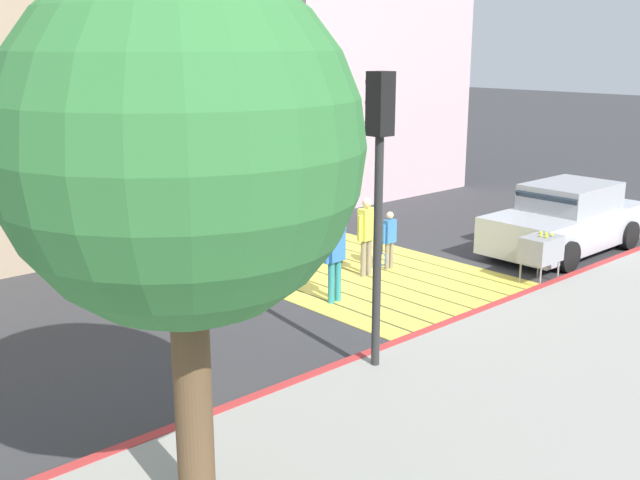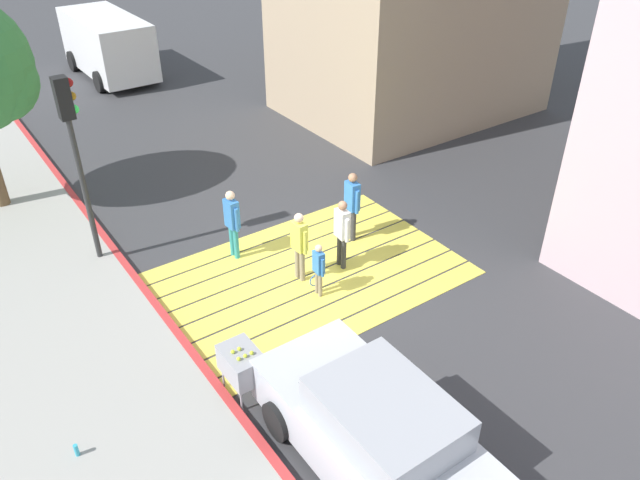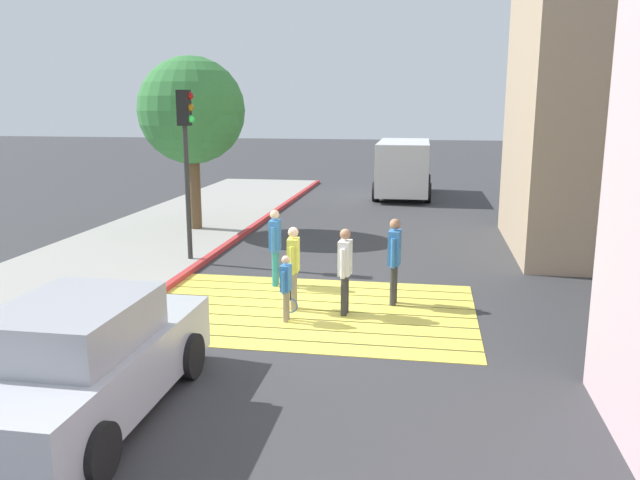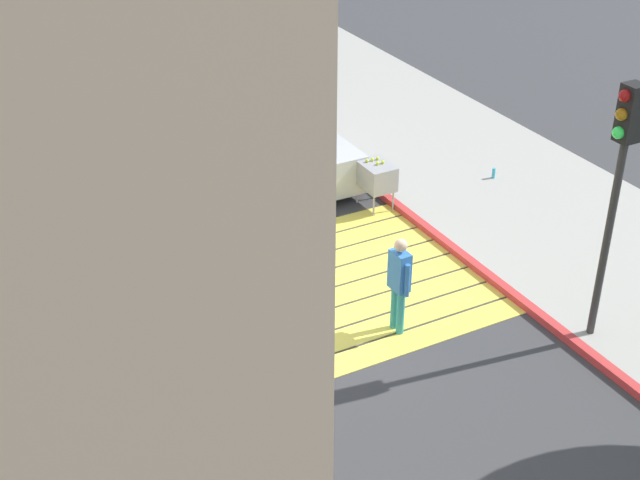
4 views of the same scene
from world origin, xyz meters
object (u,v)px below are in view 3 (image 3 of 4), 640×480
(pedestrian_adult_lead, at_px, (293,262))
(pedestrian_child_with_racket, at_px, (286,285))
(van_down_street, at_px, (403,167))
(pedestrian_teen_behind, at_px, (345,265))
(pedestrian_adult_trailing, at_px, (394,255))
(traffic_light_corner, at_px, (186,141))
(car_parked_near_curb, at_px, (83,362))
(pedestrian_adult_side, at_px, (275,242))
(street_tree, at_px, (194,113))
(tennis_ball_cart, at_px, (111,303))

(pedestrian_adult_lead, height_order, pedestrian_child_with_racket, pedestrian_adult_lead)
(van_down_street, bearing_deg, pedestrian_teen_behind, -91.53)
(pedestrian_adult_lead, height_order, pedestrian_adult_trailing, pedestrian_adult_trailing)
(traffic_light_corner, bearing_deg, car_parked_near_curb, -78.66)
(traffic_light_corner, height_order, pedestrian_teen_behind, traffic_light_corner)
(pedestrian_adult_side, bearing_deg, van_down_street, 81.35)
(van_down_street, height_order, pedestrian_child_with_racket, van_down_street)
(van_down_street, height_order, street_tree, street_tree)
(tennis_ball_cart, xyz_separation_m, pedestrian_adult_trailing, (4.51, 2.87, 0.31))
(car_parked_near_curb, xyz_separation_m, street_tree, (-2.76, 11.64, 2.90))
(pedestrian_teen_behind, bearing_deg, pedestrian_adult_lead, 172.17)
(pedestrian_adult_side, bearing_deg, pedestrian_child_with_racket, -71.67)
(pedestrian_adult_trailing, relative_size, pedestrian_adult_side, 1.03)
(van_down_street, bearing_deg, pedestrian_child_with_racket, -94.93)
(traffic_light_corner, bearing_deg, pedestrian_teen_behind, -37.67)
(traffic_light_corner, relative_size, tennis_ball_cart, 4.17)
(traffic_light_corner, bearing_deg, tennis_ball_cart, -82.85)
(tennis_ball_cart, bearing_deg, pedestrian_teen_behind, 29.82)
(van_down_street, height_order, pedestrian_teen_behind, van_down_street)
(tennis_ball_cart, bearing_deg, pedestrian_adult_lead, 40.30)
(street_tree, height_order, pedestrian_adult_trailing, street_tree)
(van_down_street, distance_m, street_tree, 10.99)
(car_parked_near_curb, bearing_deg, traffic_light_corner, 101.34)
(tennis_ball_cart, height_order, pedestrian_adult_trailing, pedestrian_adult_trailing)
(traffic_light_corner, bearing_deg, pedestrian_child_with_racket, -49.53)
(car_parked_near_curb, xyz_separation_m, pedestrian_adult_lead, (1.72, 4.68, 0.22))
(tennis_ball_cart, bearing_deg, street_tree, 101.43)
(pedestrian_adult_lead, relative_size, pedestrian_adult_trailing, 0.94)
(traffic_light_corner, distance_m, street_tree, 3.99)
(traffic_light_corner, xyz_separation_m, street_tree, (-1.18, 3.77, 0.59))
(street_tree, distance_m, pedestrian_child_with_racket, 9.34)
(street_tree, xyz_separation_m, tennis_ball_cart, (1.86, -9.18, -2.93))
(car_parked_near_curb, bearing_deg, pedestrian_adult_lead, 69.82)
(traffic_light_corner, relative_size, street_tree, 0.80)
(pedestrian_adult_side, bearing_deg, traffic_light_corner, 147.71)
(tennis_ball_cart, bearing_deg, traffic_light_corner, 97.15)
(van_down_street, relative_size, street_tree, 0.98)
(pedestrian_adult_lead, distance_m, pedestrian_teen_behind, 1.02)
(van_down_street, xyz_separation_m, pedestrian_adult_trailing, (0.45, -15.26, -0.26))
(pedestrian_adult_trailing, bearing_deg, pedestrian_adult_side, 160.58)
(traffic_light_corner, distance_m, pedestrian_adult_trailing, 6.12)
(car_parked_near_curb, bearing_deg, pedestrian_teen_behind, 58.95)
(traffic_light_corner, xyz_separation_m, pedestrian_adult_side, (2.56, -1.62, -2.05))
(van_down_street, distance_m, pedestrian_adult_side, 14.50)
(street_tree, distance_m, pedestrian_adult_lead, 8.70)
(pedestrian_teen_behind, distance_m, pedestrian_child_with_racket, 1.18)
(traffic_light_corner, distance_m, tennis_ball_cart, 5.94)
(van_down_street, relative_size, pedestrian_adult_side, 3.10)
(street_tree, distance_m, pedestrian_adult_trailing, 9.34)
(car_parked_near_curb, xyz_separation_m, pedestrian_adult_trailing, (3.61, 5.33, 0.28))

